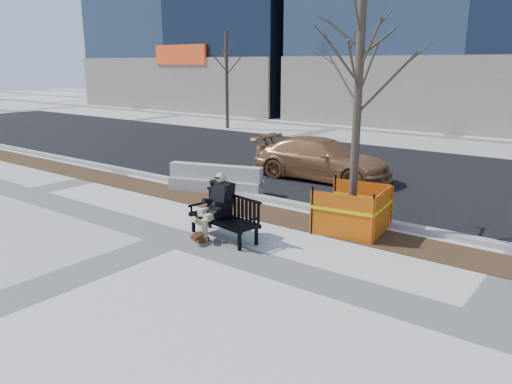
# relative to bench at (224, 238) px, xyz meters

# --- Properties ---
(ground) EXTENTS (120.00, 120.00, 0.00)m
(ground) POSITION_rel_bench_xyz_m (-0.81, -0.62, 0.00)
(ground) COLOR beige
(ground) RESTS_ON ground
(mulch_strip) EXTENTS (40.00, 1.20, 0.02)m
(mulch_strip) POSITION_rel_bench_xyz_m (-0.81, 1.98, 0.00)
(mulch_strip) COLOR #47301C
(mulch_strip) RESTS_ON ground
(asphalt_street) EXTENTS (60.00, 10.40, 0.01)m
(asphalt_street) POSITION_rel_bench_xyz_m (-0.81, 8.18, 0.00)
(asphalt_street) COLOR black
(asphalt_street) RESTS_ON ground
(curb) EXTENTS (60.00, 0.25, 0.12)m
(curb) POSITION_rel_bench_xyz_m (-0.81, 2.93, 0.06)
(curb) COLOR #9E9B93
(curb) RESTS_ON ground
(bench) EXTENTS (1.83, 0.91, 0.93)m
(bench) POSITION_rel_bench_xyz_m (0.00, 0.00, 0.00)
(bench) COLOR black
(bench) RESTS_ON ground
(seated_man) EXTENTS (0.75, 1.08, 1.39)m
(seated_man) POSITION_rel_bench_xyz_m (-0.24, 0.09, 0.00)
(seated_man) COLOR black
(seated_man) RESTS_ON ground
(tree_fence) EXTENTS (2.38, 2.38, 5.32)m
(tree_fence) POSITION_rel_bench_xyz_m (1.90, 2.12, 0.00)
(tree_fence) COLOR orange
(tree_fence) RESTS_ON ground
(sedan) EXTENTS (4.59, 2.07, 1.30)m
(sedan) POSITION_rel_bench_xyz_m (-1.18, 6.11, 0.00)
(sedan) COLOR #9D643B
(sedan) RESTS_ON ground
(jersey_barrier_left) EXTENTS (2.82, 1.37, 0.80)m
(jersey_barrier_left) POSITION_rel_bench_xyz_m (-2.79, 2.85, 0.00)
(jersey_barrier_left) COLOR #ACA9A1
(jersey_barrier_left) RESTS_ON ground
(far_tree_left) EXTENTS (2.15, 2.15, 5.71)m
(far_tree_left) POSITION_rel_bench_xyz_m (-11.96, 14.09, 0.00)
(far_tree_left) COLOR #4B3B30
(far_tree_left) RESTS_ON ground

